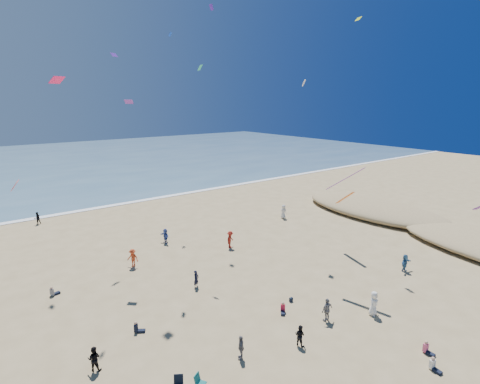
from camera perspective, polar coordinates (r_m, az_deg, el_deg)
ocean at (r=108.16m, az=-30.30°, el=3.48°), size 220.00×100.00×0.06m
surf_line at (r=59.79m, az=-23.77°, el=-2.76°), size 220.00×1.20×0.08m
standing_flyers at (r=35.07m, az=-3.32°, el=-11.52°), size 37.29×44.84×1.94m
seated_group at (r=28.17m, az=1.71°, el=-19.45°), size 18.39×24.37×0.84m
navy_bag at (r=31.76m, az=7.79°, el=-15.95°), size 0.28×0.18×0.34m
kites_aloft at (r=32.77m, az=3.92°, el=12.28°), size 40.79×41.77×28.38m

